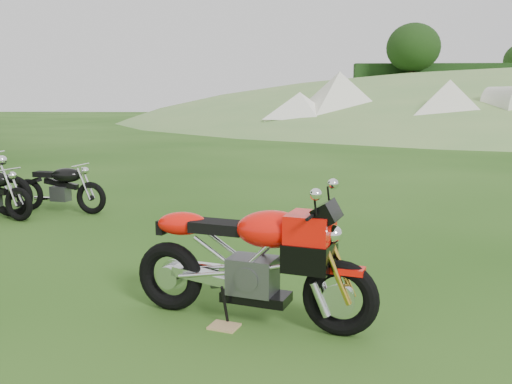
# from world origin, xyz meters

# --- Properties ---
(ground) EXTENTS (120.00, 120.00, 0.00)m
(ground) POSITION_xyz_m (0.00, 0.00, 0.00)
(ground) COLOR #1B430E
(ground) RESTS_ON ground
(sport_motorcycle) EXTENTS (2.11, 1.13, 1.23)m
(sport_motorcycle) POSITION_xyz_m (0.31, -0.74, 0.61)
(sport_motorcycle) COLOR red
(sport_motorcycle) RESTS_ON ground
(plywood_board) EXTENTS (0.28, 0.26, 0.02)m
(plywood_board) POSITION_xyz_m (0.10, -0.88, 0.01)
(plywood_board) COLOR tan
(plywood_board) RESTS_ON ground
(vintage_moto_b) EXTENTS (1.68, 0.75, 0.86)m
(vintage_moto_b) POSITION_xyz_m (-3.08, 3.68, 0.43)
(vintage_moto_b) COLOR black
(vintage_moto_b) RESTS_ON ground
(tent_left) EXTENTS (3.34, 3.34, 2.25)m
(tent_left) POSITION_xyz_m (1.33, 22.01, 1.13)
(tent_left) COLOR white
(tent_left) RESTS_ON ground
(tent_mid) EXTENTS (4.06, 4.06, 2.86)m
(tent_mid) POSITION_xyz_m (3.25, 22.82, 1.43)
(tent_mid) COLOR silver
(tent_mid) RESTS_ON ground
(tent_right) EXTENTS (3.61, 3.61, 2.59)m
(tent_right) POSITION_xyz_m (7.64, 19.71, 1.29)
(tent_right) COLOR silver
(tent_right) RESTS_ON ground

